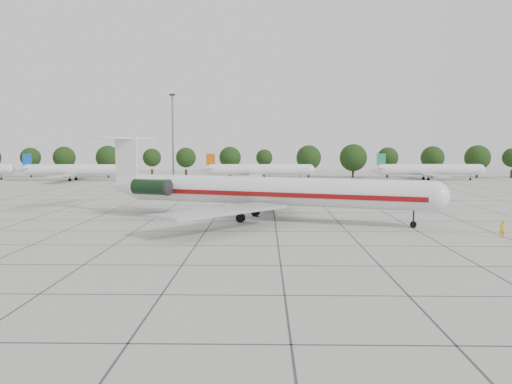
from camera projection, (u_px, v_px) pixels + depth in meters
The scene contains 9 objects.
ground at pixel (275, 221), 64.06m from camera, with size 260.00×260.00×0.00m, color #A5A49E.
apron_joints at pixel (273, 206), 78.99m from camera, with size 170.00×170.00×0.02m, color #383838.
main_airliner at pixel (253, 190), 64.91m from camera, with size 45.42×34.67×10.90m.
ground_crew at pixel (502, 229), 52.30m from camera, with size 0.66×0.43×1.80m, color #E9A90D.
bg_airliner_b at pixel (76, 170), 135.84m from camera, with size 28.24×27.20×7.40m.
bg_airliner_c at pixel (259, 170), 136.55m from camera, with size 28.24×27.20×7.40m.
bg_airliner_d at pixel (429, 170), 137.54m from camera, with size 28.24×27.20×7.40m.
tree_line at pixel (230, 158), 148.32m from camera, with size 249.86×8.44×10.22m.
floodlight_mast at pixel (173, 130), 154.84m from camera, with size 1.60×1.60×25.45m.
Camera 1 is at (-1.29, -63.47, 9.69)m, focal length 35.00 mm.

